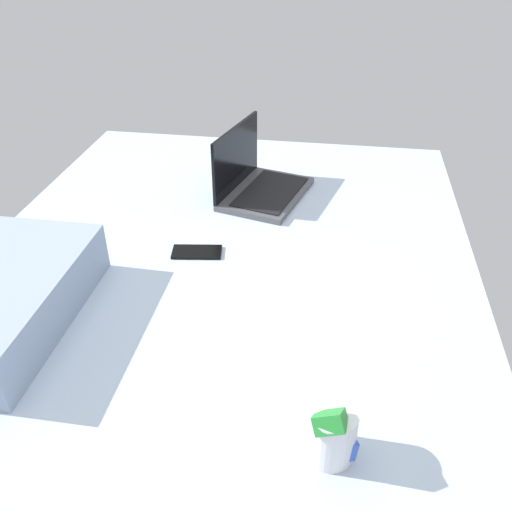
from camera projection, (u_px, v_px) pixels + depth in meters
The scene contains 4 objects.
bed_mattress at pixel (224, 285), 156.36cm from camera, with size 180.00×140.00×18.00cm, color silver.
laptop at pixel (258, 183), 181.76cm from camera, with size 37.74×30.60×23.00cm.
snack_cup at pixel (332, 433), 95.57cm from camera, with size 9.27×9.44×14.14cm.
cell_phone at pixel (197, 252), 153.90cm from camera, with size 6.80×14.00×0.80cm, color black.
Camera 1 is at (-122.37, -28.68, 102.87)cm, focal length 37.95 mm.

